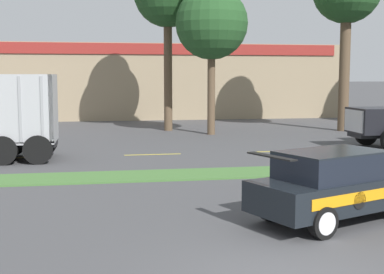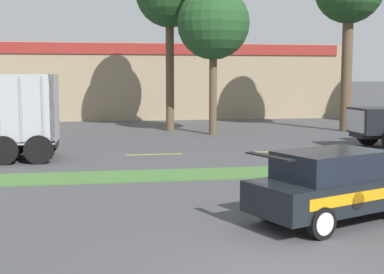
{
  "view_description": "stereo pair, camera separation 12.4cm",
  "coord_description": "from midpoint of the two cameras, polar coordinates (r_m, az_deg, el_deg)",
  "views": [
    {
      "loc": [
        -3.03,
        -7.87,
        3.3
      ],
      "look_at": [
        -0.11,
        8.88,
        1.36
      ],
      "focal_mm": 50.0,
      "sensor_mm": 36.0,
      "label": 1
    },
    {
      "loc": [
        -2.9,
        -7.89,
        3.3
      ],
      "look_at": [
        -0.11,
        8.88,
        1.36
      ],
      "focal_mm": 50.0,
      "sensor_mm": 36.0,
      "label": 2
    }
  ],
  "objects": [
    {
      "name": "tree_behind_far_right",
      "position": [
        30.4,
        2.41,
        12.74
      ],
      "size": [
        4.05,
        4.05,
        9.27
      ],
      "color": "brown",
      "rests_on": "ground_plane"
    },
    {
      "name": "centre_line_5",
      "position": [
        23.78,
        9.11,
        -1.53
      ],
      "size": [
        2.4,
        0.14,
        0.01
      ],
      "primitive_type": "cube",
      "color": "yellow",
      "rests_on": "ground_plane"
    },
    {
      "name": "store_building_backdrop",
      "position": [
        46.08,
        -3.02,
        5.98
      ],
      "size": [
        27.3,
        12.1,
        5.75
      ],
      "color": "#9E896B",
      "rests_on": "ground_plane"
    },
    {
      "name": "centre_line_3",
      "position": [
        22.79,
        -17.6,
        -2.1
      ],
      "size": [
        2.4,
        0.14,
        0.01
      ],
      "primitive_type": "cube",
      "color": "yellow",
      "rests_on": "ground_plane"
    },
    {
      "name": "rally_car",
      "position": [
        12.6,
        15.37,
        -4.93
      ],
      "size": [
        4.62,
        3.21,
        1.67
      ],
      "color": "black",
      "rests_on": "ground_plane"
    },
    {
      "name": "centre_line_4",
      "position": [
        22.66,
        -3.95,
        -1.86
      ],
      "size": [
        2.4,
        0.14,
        0.01
      ],
      "primitive_type": "cube",
      "color": "yellow",
      "rests_on": "ground_plane"
    },
    {
      "name": "grass_verge",
      "position": [
        17.92,
        0.23,
        -4.0
      ],
      "size": [
        120.0,
        1.9,
        0.06
      ],
      "primitive_type": "cube",
      "color": "#477538",
      "rests_on": "ground_plane"
    }
  ]
}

